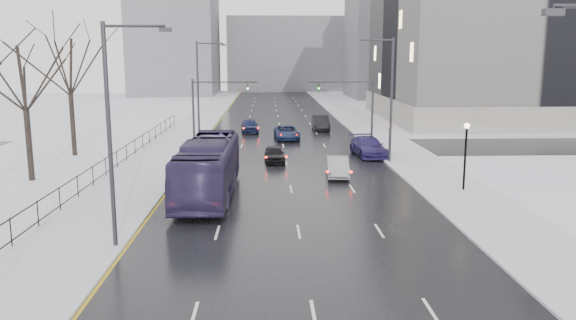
{
  "coord_description": "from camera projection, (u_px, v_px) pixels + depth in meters",
  "views": [
    {
      "loc": [
        -1.51,
        -4.48,
        8.54
      ],
      "look_at": [
        -0.3,
        28.14,
        2.5
      ],
      "focal_mm": 35.0,
      "sensor_mm": 36.0,
      "label": 1
    }
  ],
  "objects": [
    {
      "name": "road",
      "position": [
        280.0,
        131.0,
        64.96
      ],
      "size": [
        16.0,
        150.0,
        0.04
      ],
      "primitive_type": "cube",
      "color": "black",
      "rests_on": "ground"
    },
    {
      "name": "sedan_right_distant",
      "position": [
        321.0,
        123.0,
        65.59
      ],
      "size": [
        1.87,
        5.24,
        1.72
      ],
      "primitive_type": "imported",
      "rotation": [
        0.0,
        0.0,
        -0.01
      ],
      "color": "black",
      "rests_on": "road"
    },
    {
      "name": "civic_building",
      "position": [
        536.0,
        36.0,
        75.99
      ],
      "size": [
        41.0,
        31.0,
        24.8
      ],
      "color": "gray",
      "rests_on": "ground"
    },
    {
      "name": "tree_park_e",
      "position": [
        75.0,
        156.0,
        48.58
      ],
      "size": [
        9.45,
        9.45,
        13.5
      ],
      "primitive_type": null,
      "color": "black",
      "rests_on": "ground"
    },
    {
      "name": "bldg_far_right",
      "position": [
        407.0,
        44.0,
        118.03
      ],
      "size": [
        24.0,
        20.0,
        22.0
      ],
      "primitive_type": "cube",
      "color": "slate",
      "rests_on": "ground"
    },
    {
      "name": "sedan_center_far",
      "position": [
        250.0,
        126.0,
        63.5
      ],
      "size": [
        2.21,
        4.67,
        1.54
      ],
      "primitive_type": "imported",
      "rotation": [
        0.0,
        0.0,
        0.09
      ],
      "color": "#171D45",
      "rests_on": "road"
    },
    {
      "name": "park_strip",
      "position": [
        106.0,
        132.0,
        64.23
      ],
      "size": [
        14.0,
        150.0,
        0.12
      ],
      "primitive_type": "cube",
      "color": "white",
      "rests_on": "ground"
    },
    {
      "name": "lamppost_r_mid",
      "position": [
        466.0,
        147.0,
        35.35
      ],
      "size": [
        0.36,
        0.36,
        4.28
      ],
      "color": "black",
      "rests_on": "sidewalk_right"
    },
    {
      "name": "streetlight_r_mid",
      "position": [
        389.0,
        94.0,
        44.59
      ],
      "size": [
        2.95,
        0.25,
        10.0
      ],
      "color": "#2D2D33",
      "rests_on": "ground"
    },
    {
      "name": "no_uturn_sign",
      "position": [
        389.0,
        129.0,
        49.16
      ],
      "size": [
        0.6,
        0.06,
        2.7
      ],
      "color": "#2D2D33",
      "rests_on": "sidewalk_right"
    },
    {
      "name": "tree_park_d",
      "position": [
        32.0,
        182.0,
        38.77
      ],
      "size": [
        8.75,
        8.75,
        12.5
      ],
      "primitive_type": null,
      "color": "black",
      "rests_on": "ground"
    },
    {
      "name": "cross_road",
      "position": [
        283.0,
        148.0,
        53.17
      ],
      "size": [
        130.0,
        10.0,
        0.04
      ],
      "primitive_type": "cube",
      "color": "black",
      "rests_on": "ground"
    },
    {
      "name": "iron_fence",
      "position": [
        83.0,
        181.0,
        34.85
      ],
      "size": [
        0.06,
        70.0,
        1.3
      ],
      "color": "black",
      "rests_on": "sidewalk_left"
    },
    {
      "name": "bus",
      "position": [
        208.0,
        168.0,
        34.53
      ],
      "size": [
        3.15,
        12.67,
        3.52
      ],
      "primitive_type": "imported",
      "rotation": [
        0.0,
        0.0,
        -0.02
      ],
      "color": "#31284F",
      "rests_on": "road"
    },
    {
      "name": "sidewalk_right",
      "position": [
        370.0,
        130.0,
        65.33
      ],
      "size": [
        5.0,
        150.0,
        0.16
      ],
      "primitive_type": "cube",
      "color": "silver",
      "rests_on": "ground"
    },
    {
      "name": "bldg_far_center",
      "position": [
        289.0,
        54.0,
        142.08
      ],
      "size": [
        30.0,
        18.0,
        18.0
      ],
      "primitive_type": "cube",
      "color": "slate",
      "rests_on": "ground"
    },
    {
      "name": "sedan_right_cross",
      "position": [
        287.0,
        132.0,
        58.18
      ],
      "size": [
        2.75,
        5.34,
        1.44
      ],
      "primitive_type": "imported",
      "rotation": [
        0.0,
        0.0,
        0.07
      ],
      "color": "navy",
      "rests_on": "road"
    },
    {
      "name": "mast_signal_right",
      "position": [
        361.0,
        104.0,
        52.69
      ],
      "size": [
        6.1,
        0.33,
        6.5
      ],
      "color": "#2D2D33",
      "rests_on": "ground"
    },
    {
      "name": "sidewalk_left",
      "position": [
        189.0,
        131.0,
        64.57
      ],
      "size": [
        5.0,
        150.0,
        0.16
      ],
      "primitive_type": "cube",
      "color": "silver",
      "rests_on": "ground"
    },
    {
      "name": "streetlight_l_far",
      "position": [
        200.0,
        86.0,
        55.78
      ],
      "size": [
        2.95,
        0.25,
        10.0
      ],
      "color": "#2D2D33",
      "rests_on": "ground"
    },
    {
      "name": "streetlight_l_near",
      "position": [
        114.0,
        125.0,
        24.34
      ],
      "size": [
        2.95,
        0.25,
        10.0
      ],
      "color": "#2D2D33",
      "rests_on": "ground"
    },
    {
      "name": "sedan_right_far",
      "position": [
        368.0,
        147.0,
        48.38
      ],
      "size": [
        2.87,
        5.89,
        1.65
      ],
      "primitive_type": "imported",
      "rotation": [
        0.0,
        0.0,
        0.1
      ],
      "color": "navy",
      "rests_on": "road"
    },
    {
      "name": "sedan_center_near",
      "position": [
        275.0,
        154.0,
        45.7
      ],
      "size": [
        1.78,
        3.97,
        1.32
      ],
      "primitive_type": "imported",
      "rotation": [
        0.0,
        0.0,
        0.06
      ],
      "color": "black",
      "rests_on": "road"
    },
    {
      "name": "sedan_right_near",
      "position": [
        337.0,
        167.0,
        40.19
      ],
      "size": [
        1.79,
        4.44,
        1.43
      ],
      "primitive_type": "imported",
      "rotation": [
        0.0,
        0.0,
        -0.06
      ],
      "color": "#97969A",
      "rests_on": "road"
    },
    {
      "name": "bldg_far_left",
      "position": [
        175.0,
        32.0,
        125.48
      ],
      "size": [
        18.0,
        22.0,
        28.0
      ],
      "primitive_type": "cube",
      "color": "slate",
      "rests_on": "ground"
    },
    {
      "name": "mast_signal_left",
      "position": [
        205.0,
        105.0,
        52.16
      ],
      "size": [
        6.1,
        0.33,
        6.5
      ],
      "color": "#2D2D33",
      "rests_on": "ground"
    }
  ]
}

